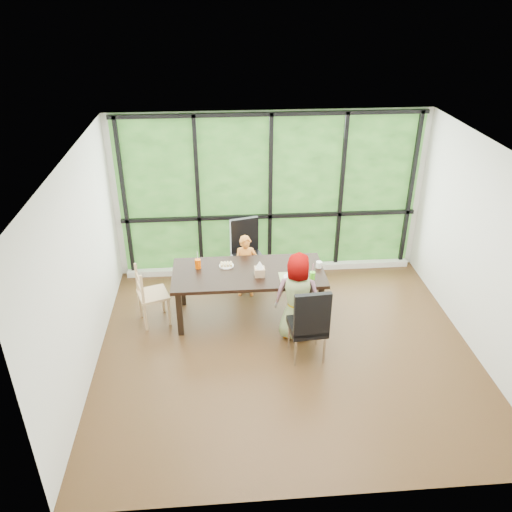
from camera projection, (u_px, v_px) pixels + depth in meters
name	position (u px, v px, depth m)	size (l,w,h in m)	color
ground	(286.00, 350.00, 6.94)	(5.00, 5.00, 0.00)	black
back_wall	(270.00, 195.00, 8.27)	(5.00, 5.00, 0.00)	silver
foliage_backdrop	(270.00, 195.00, 8.26)	(4.80, 0.02, 2.65)	#23471B
window_mullions	(270.00, 196.00, 8.22)	(4.80, 0.06, 2.65)	black
window_sill	(270.00, 268.00, 8.80)	(4.80, 0.12, 0.10)	silver
dining_table	(249.00, 294.00, 7.48)	(2.16, 0.97, 0.75)	black
chair_window_leather	(248.00, 254.00, 8.21)	(0.46, 0.46, 1.08)	black
chair_interior_leather	(307.00, 322.00, 6.59)	(0.46, 0.46, 1.08)	black
chair_end_beech	(153.00, 294.00, 7.32)	(0.42, 0.40, 0.90)	tan
child_toddler	(246.00, 266.00, 7.93)	(0.37, 0.24, 1.01)	orange
child_older	(298.00, 297.00, 6.92)	(0.62, 0.41, 1.28)	slate
placemat	(293.00, 277.00, 7.16)	(0.39, 0.28, 0.01)	tan
plate_far	(226.00, 266.00, 7.44)	(0.21, 0.21, 0.01)	white
plate_near	(291.00, 277.00, 7.16)	(0.21, 0.21, 0.01)	white
orange_cup	(198.00, 264.00, 7.36)	(0.09, 0.09, 0.14)	#EC5200
green_cup	(312.00, 276.00, 7.08)	(0.08, 0.08, 0.12)	#57DA24
white_mug	(319.00, 265.00, 7.38)	(0.09, 0.09, 0.09)	white
tissue_box	(260.00, 272.00, 7.17)	(0.14, 0.14, 0.12)	tan
crepe_rolls_far	(226.00, 264.00, 7.43)	(0.20, 0.12, 0.04)	tan
crepe_rolls_near	(291.00, 275.00, 7.14)	(0.10, 0.12, 0.04)	tan
straw_white	(198.00, 257.00, 7.31)	(0.01, 0.01, 0.20)	white
straw_pink	(313.00, 270.00, 7.03)	(0.01, 0.01, 0.20)	pink
tissue	(260.00, 264.00, 7.12)	(0.12, 0.12, 0.11)	white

